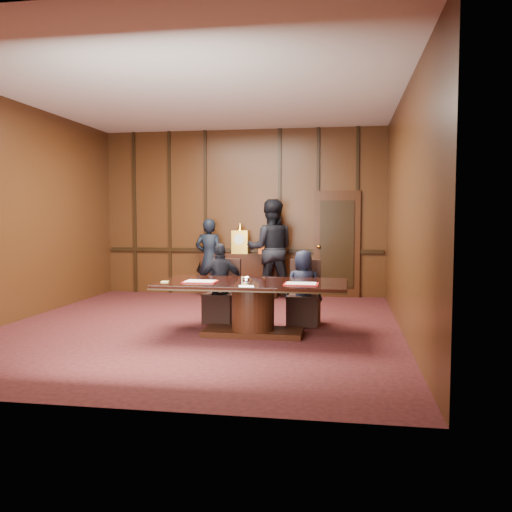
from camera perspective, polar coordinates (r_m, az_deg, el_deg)
The scene contains 13 objects.
room at distance 8.26m, azimuth -5.40°, elevation 4.52°, with size 7.00×7.04×3.50m.
sideboard at distance 11.39m, azimuth -1.66°, elevation -1.79°, with size 1.60×0.45×1.54m.
conference_table at distance 7.64m, azimuth -0.32°, elevation -4.57°, with size 2.62×1.32×0.76m.
folder_left at distance 7.59m, azimuth -5.87°, elevation -2.68°, with size 0.46×0.33×0.02m.
folder_right at distance 7.32m, azimuth 4.78°, elevation -2.93°, with size 0.46×0.33×0.02m.
inkstand at distance 7.16m, azimuth -0.93°, elevation -2.70°, with size 0.20×0.14×0.12m.
notepad at distance 7.64m, azimuth -9.57°, elevation -2.68°, with size 0.10×0.07×0.01m, color #DCD16B.
chair_left at distance 8.65m, azimuth -3.56°, elevation -5.00°, with size 0.56×0.56×0.99m.
chair_right at distance 8.46m, azimuth 5.06°, elevation -5.22°, with size 0.50×0.50×0.99m.
signatory_left at distance 8.53m, azimuth -3.72°, elevation -2.86°, with size 0.74×0.31×1.26m, color black.
signatory_right at distance 8.34m, azimuth 5.03°, elevation -3.35°, with size 0.57×0.37×1.16m, color black.
witness_left at distance 11.34m, azimuth -4.95°, elevation -0.16°, with size 0.59×0.39×1.63m, color black.
witness_right at distance 10.93m, azimuth 1.56°, elevation 0.70°, with size 0.98×0.76×2.02m, color black.
Camera 1 is at (2.17, -7.85, 1.68)m, focal length 38.00 mm.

